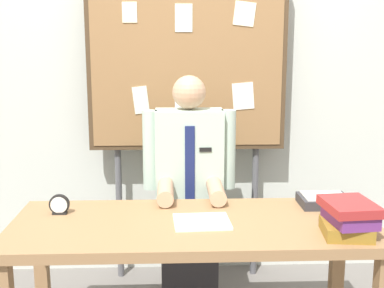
% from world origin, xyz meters
% --- Properties ---
extents(back_wall, '(6.40, 0.08, 2.70)m').
position_xyz_m(back_wall, '(0.00, 1.16, 1.35)').
color(back_wall, silver).
rests_on(back_wall, ground_plane).
extents(desk, '(1.78, 0.72, 0.76)m').
position_xyz_m(desk, '(0.00, 0.00, 0.66)').
color(desk, '#9E754C').
rests_on(desk, ground_plane).
extents(person, '(0.55, 0.56, 1.43)m').
position_xyz_m(person, '(0.00, 0.59, 0.67)').
color(person, '#2D2D33').
rests_on(person, ground_plane).
extents(bulletin_board, '(1.29, 0.09, 2.11)m').
position_xyz_m(bulletin_board, '(0.00, 0.96, 1.49)').
color(bulletin_board, '#4C3823').
rests_on(bulletin_board, ground_plane).
extents(book_stack, '(0.24, 0.28, 0.16)m').
position_xyz_m(book_stack, '(0.69, -0.21, 0.84)').
color(book_stack, olive).
rests_on(book_stack, desk).
extents(open_notebook, '(0.28, 0.24, 0.01)m').
position_xyz_m(open_notebook, '(0.04, -0.02, 0.76)').
color(open_notebook, white).
rests_on(open_notebook, desk).
extents(desk_clock, '(0.10, 0.04, 0.10)m').
position_xyz_m(desk_clock, '(-0.68, 0.14, 0.80)').
color(desk_clock, black).
rests_on(desk_clock, desk).
extents(paper_tray, '(0.26, 0.20, 0.06)m').
position_xyz_m(paper_tray, '(0.71, 0.22, 0.78)').
color(paper_tray, '#333338').
rests_on(paper_tray, desk).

